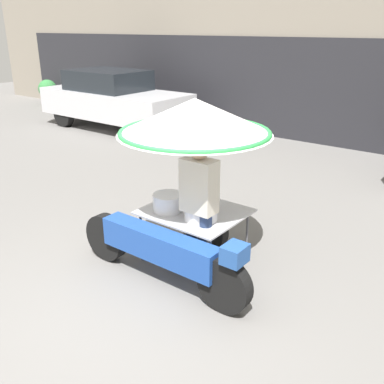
{
  "coord_description": "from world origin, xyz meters",
  "views": [
    {
      "loc": [
        2.62,
        -2.5,
        2.64
      ],
      "look_at": [
        -0.12,
        1.09,
        0.88
      ],
      "focal_mm": 40.0,
      "sensor_mm": 36.0,
      "label": 1
    }
  ],
  "objects": [
    {
      "name": "vendor_motorcycle_cart",
      "position": [
        -0.11,
        1.06,
        1.45
      ],
      "size": [
        2.26,
        1.7,
        1.93
      ],
      "color": "black",
      "rests_on": "ground"
    },
    {
      "name": "vendor_person",
      "position": [
        0.13,
        0.9,
        0.88
      ],
      "size": [
        0.38,
        0.22,
        1.57
      ],
      "color": "navy",
      "rests_on": "ground"
    },
    {
      "name": "ground_plane",
      "position": [
        0.0,
        0.0,
        0.0
      ],
      "size": [
        36.0,
        36.0,
        0.0
      ],
      "primitive_type": "plane",
      "color": "slate"
    },
    {
      "name": "potted_plant",
      "position": [
        -10.76,
        6.65,
        0.52
      ],
      "size": [
        0.64,
        0.64,
        0.88
      ],
      "color": "brown",
      "rests_on": "ground"
    },
    {
      "name": "parked_car",
      "position": [
        -6.14,
        5.5,
        0.8
      ],
      "size": [
        4.28,
        1.68,
        1.54
      ],
      "color": "black",
      "rests_on": "ground"
    }
  ]
}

